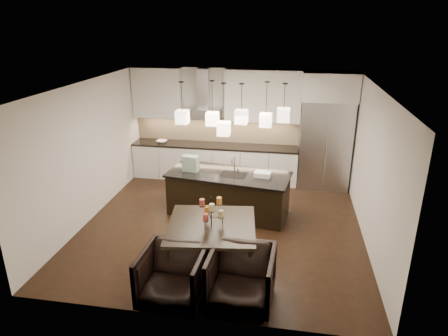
% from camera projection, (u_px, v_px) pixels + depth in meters
% --- Properties ---
extents(floor, '(5.50, 5.50, 0.02)m').
position_uv_depth(floor, '(222.00, 225.00, 8.13)').
color(floor, black).
rests_on(floor, ground).
extents(ceiling, '(5.50, 5.50, 0.02)m').
position_uv_depth(ceiling, '(222.00, 85.00, 7.14)').
color(ceiling, white).
rests_on(ceiling, wall_back).
extents(wall_back, '(5.50, 0.02, 2.80)m').
position_uv_depth(wall_back, '(241.00, 124.00, 10.19)').
color(wall_back, silver).
rests_on(wall_back, ground).
extents(wall_front, '(5.50, 0.02, 2.80)m').
position_uv_depth(wall_front, '(185.00, 230.00, 5.09)').
color(wall_front, silver).
rests_on(wall_front, ground).
extents(wall_left, '(0.02, 5.50, 2.80)m').
position_uv_depth(wall_left, '(88.00, 152.00, 8.07)').
color(wall_left, silver).
rests_on(wall_left, ground).
extents(wall_right, '(0.02, 5.50, 2.80)m').
position_uv_depth(wall_right, '(373.00, 168.00, 7.21)').
color(wall_right, silver).
rests_on(wall_right, ground).
extents(refrigerator, '(1.20, 0.72, 2.15)m').
position_uv_depth(refrigerator, '(325.00, 145.00, 9.62)').
color(refrigerator, '#B7B7BA').
rests_on(refrigerator, floor).
extents(fridge_panel, '(1.26, 0.72, 0.65)m').
position_uv_depth(fridge_panel, '(330.00, 86.00, 9.13)').
color(fridge_panel, silver).
rests_on(fridge_panel, refrigerator).
extents(lower_cabinets, '(4.21, 0.62, 0.88)m').
position_uv_depth(lower_cabinets, '(215.00, 162.00, 10.32)').
color(lower_cabinets, silver).
rests_on(lower_cabinets, floor).
extents(countertop, '(4.21, 0.66, 0.04)m').
position_uv_depth(countertop, '(214.00, 146.00, 10.16)').
color(countertop, black).
rests_on(countertop, lower_cabinets).
extents(backsplash, '(4.21, 0.02, 0.63)m').
position_uv_depth(backsplash, '(217.00, 130.00, 10.32)').
color(backsplash, '#C9B18D').
rests_on(backsplash, countertop).
extents(upper_cab_left, '(1.25, 0.35, 1.25)m').
position_uv_depth(upper_cab_left, '(158.00, 93.00, 10.07)').
color(upper_cab_left, silver).
rests_on(upper_cab_left, wall_back).
extents(upper_cab_right, '(1.85, 0.35, 1.25)m').
position_uv_depth(upper_cab_right, '(263.00, 96.00, 9.65)').
color(upper_cab_right, silver).
rests_on(upper_cab_right, wall_back).
extents(hood_canopy, '(0.90, 0.52, 0.24)m').
position_uv_depth(hood_canopy, '(203.00, 113.00, 9.96)').
color(hood_canopy, '#B7B7BA').
rests_on(hood_canopy, wall_back).
extents(hood_chimney, '(0.30, 0.28, 0.96)m').
position_uv_depth(hood_chimney, '(203.00, 88.00, 9.85)').
color(hood_chimney, '#B7B7BA').
rests_on(hood_chimney, hood_canopy).
extents(fruit_bowl, '(0.29, 0.29, 0.06)m').
position_uv_depth(fruit_bowl, '(162.00, 142.00, 10.31)').
color(fruit_bowl, silver).
rests_on(fruit_bowl, countertop).
extents(island_body, '(2.57, 1.32, 0.86)m').
position_uv_depth(island_body, '(228.00, 194.00, 8.47)').
color(island_body, black).
rests_on(island_body, floor).
extents(island_top, '(2.66, 1.41, 0.04)m').
position_uv_depth(island_top, '(229.00, 175.00, 8.31)').
color(island_top, black).
rests_on(island_top, island_body).
extents(faucet, '(0.13, 0.25, 0.37)m').
position_uv_depth(faucet, '(234.00, 164.00, 8.30)').
color(faucet, silver).
rests_on(faucet, island_top).
extents(tote_bag, '(0.36, 0.22, 0.33)m').
position_uv_depth(tote_bag, '(191.00, 163.00, 8.40)').
color(tote_bag, '#1D5332').
rests_on(tote_bag, island_top).
extents(food_container, '(0.36, 0.28, 0.10)m').
position_uv_depth(food_container, '(263.00, 174.00, 8.14)').
color(food_container, silver).
rests_on(food_container, island_top).
extents(dining_table, '(1.55, 1.55, 0.83)m').
position_uv_depth(dining_table, '(212.00, 247.00, 6.54)').
color(dining_table, black).
rests_on(dining_table, floor).
extents(candelabra, '(0.45, 0.45, 0.49)m').
position_uv_depth(candelabra, '(211.00, 211.00, 6.30)').
color(candelabra, black).
rests_on(candelabra, dining_table).
extents(candle_a, '(0.09, 0.09, 0.11)m').
position_uv_depth(candle_a, '(221.00, 214.00, 6.31)').
color(candle_a, '#D7C884').
rests_on(candle_a, candelabra).
extents(candle_b, '(0.09, 0.09, 0.11)m').
position_uv_depth(candle_b, '(207.00, 210.00, 6.45)').
color(candle_b, orange).
rests_on(candle_b, candelabra).
extents(candle_c, '(0.09, 0.09, 0.11)m').
position_uv_depth(candle_c, '(206.00, 217.00, 6.20)').
color(candle_c, '#AA4634').
rests_on(candle_c, candelabra).
extents(candle_d, '(0.09, 0.09, 0.11)m').
position_uv_depth(candle_d, '(219.00, 201.00, 6.35)').
color(candle_d, orange).
rests_on(candle_d, candelabra).
extents(candle_e, '(0.09, 0.09, 0.11)m').
position_uv_depth(candle_e, '(202.00, 202.00, 6.28)').
color(candle_e, '#AA4634').
rests_on(candle_e, candelabra).
extents(candle_f, '(0.09, 0.09, 0.11)m').
position_uv_depth(candle_f, '(212.00, 207.00, 6.12)').
color(candle_f, '#D7C884').
rests_on(candle_f, candelabra).
extents(armchair_left, '(0.94, 0.97, 0.85)m').
position_uv_depth(armchair_left, '(173.00, 277.00, 5.77)').
color(armchair_left, black).
rests_on(armchair_left, floor).
extents(armchair_right, '(0.96, 0.99, 0.86)m').
position_uv_depth(armchair_right, '(241.00, 278.00, 5.73)').
color(armchair_right, black).
rests_on(armchair_right, floor).
extents(pendant_a, '(0.24, 0.24, 0.26)m').
position_uv_depth(pendant_a, '(182.00, 117.00, 7.89)').
color(pendant_a, '#F7E6C9').
rests_on(pendant_a, ceiling).
extents(pendant_b, '(0.24, 0.24, 0.26)m').
position_uv_depth(pendant_b, '(212.00, 119.00, 8.06)').
color(pendant_b, '#F7E6C9').
rests_on(pendant_b, ceiling).
extents(pendant_c, '(0.24, 0.24, 0.26)m').
position_uv_depth(pendant_c, '(241.00, 117.00, 7.66)').
color(pendant_c, '#F7E6C9').
rests_on(pendant_c, ceiling).
extents(pendant_d, '(0.24, 0.24, 0.26)m').
position_uv_depth(pendant_d, '(266.00, 120.00, 7.93)').
color(pendant_d, '#F7E6C9').
rests_on(pendant_d, ceiling).
extents(pendant_e, '(0.24, 0.24, 0.26)m').
position_uv_depth(pendant_e, '(283.00, 115.00, 7.66)').
color(pendant_e, '#F7E6C9').
rests_on(pendant_e, ceiling).
extents(pendant_f, '(0.24, 0.24, 0.26)m').
position_uv_depth(pendant_f, '(224.00, 129.00, 7.79)').
color(pendant_f, '#F7E6C9').
rests_on(pendant_f, ceiling).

